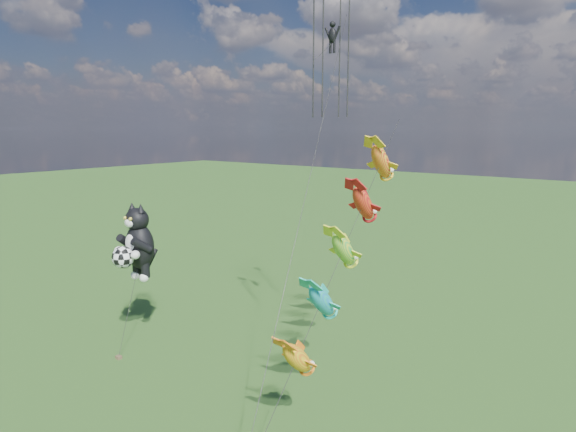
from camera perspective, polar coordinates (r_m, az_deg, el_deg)
The scene contains 4 objects.
ground at distance 35.33m, azimuth -23.26°, elevation -16.51°, with size 300.00×300.00×0.00m, color #163E0F.
cat_kite_rig at distance 35.70m, azimuth -17.55°, elevation -3.05°, with size 2.73×4.23×10.33m.
fish_windsock_rig at distance 26.07m, azimuth 6.58°, elevation -4.03°, with size 1.34×15.96×16.05m.
parafoil_rig at distance 29.39m, azimuth 5.16°, elevation 20.27°, with size 5.77×16.81×24.87m.
Camera 1 is at (28.12, -14.79, 15.45)m, focal length 30.00 mm.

